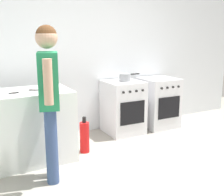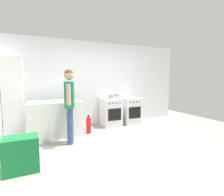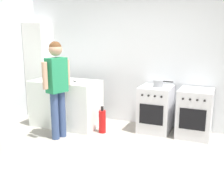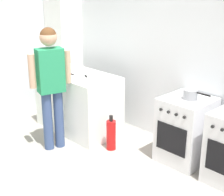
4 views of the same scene
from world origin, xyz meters
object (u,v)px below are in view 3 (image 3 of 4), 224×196
object	(u,v)px
person	(57,82)
oven_right	(195,113)
larder_cabinet	(40,70)
oven_left	(156,109)
knife_paring	(74,81)
fire_extinguisher	(102,121)
pot	(158,83)
knife_carving	(57,81)

from	to	relation	value
person	oven_right	bearing A→B (deg)	24.92
oven_right	larder_cabinet	xyz separation A→B (m)	(-3.36, 0.10, 0.57)
oven_left	person	world-z (taller)	person
knife_paring	person	world-z (taller)	person
oven_left	knife_paring	world-z (taller)	knife_paring
larder_cabinet	person	bearing A→B (deg)	-43.03
oven_left	fire_extinguisher	xyz separation A→B (m)	(-0.87, -0.48, -0.21)
pot	person	size ratio (longest dim) A/B	0.22
knife_paring	knife_carving	xyz separation A→B (m)	(-0.31, -0.09, -0.00)
knife_paring	person	bearing A→B (deg)	-84.62
oven_left	larder_cabinet	size ratio (longest dim) A/B	0.42
pot	oven_right	bearing A→B (deg)	0.18
person	pot	bearing A→B (deg)	33.89
oven_right	knife_carving	distance (m)	2.62
oven_right	knife_carving	size ratio (longest dim) A/B	2.57
oven_right	larder_cabinet	distance (m)	3.41
oven_left	fire_extinguisher	size ratio (longest dim) A/B	1.70
pot	fire_extinguisher	xyz separation A→B (m)	(-0.90, -0.48, -0.69)
pot	knife_paring	size ratio (longest dim) A/B	1.86
fire_extinguisher	oven_left	bearing A→B (deg)	28.78
knife_paring	person	xyz separation A→B (m)	(0.06, -0.64, 0.10)
oven_left	oven_right	world-z (taller)	same
oven_right	knife_paring	xyz separation A→B (m)	(-2.23, -0.37, 0.48)
oven_left	oven_right	distance (m)	0.71
knife_carving	person	distance (m)	0.67
pot	knife_paring	distance (m)	1.60
oven_right	knife_carving	world-z (taller)	knife_carving
oven_left	larder_cabinet	distance (m)	2.71
oven_right	pot	xyz separation A→B (m)	(-0.67, -0.00, 0.49)
oven_left	knife_paring	bearing A→B (deg)	-166.47
knife_carving	pot	bearing A→B (deg)	13.59
oven_right	person	xyz separation A→B (m)	(-2.17, -1.01, 0.58)
knife_paring	larder_cabinet	bearing A→B (deg)	157.45
oven_right	knife_carving	xyz separation A→B (m)	(-2.54, -0.45, 0.48)
oven_right	knife_paring	bearing A→B (deg)	-170.66
person	knife_paring	bearing A→B (deg)	95.38
knife_paring	fire_extinguisher	distance (m)	0.95
knife_carving	knife_paring	bearing A→B (deg)	15.68
oven_left	larder_cabinet	world-z (taller)	larder_cabinet
person	knife_carving	bearing A→B (deg)	123.92
oven_left	oven_right	xyz separation A→B (m)	(0.71, 0.00, 0.00)
knife_paring	fire_extinguisher	world-z (taller)	knife_paring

